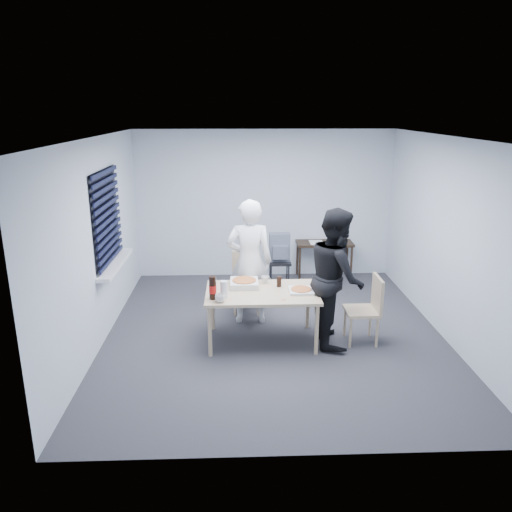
{
  "coord_description": "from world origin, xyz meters",
  "views": [
    {
      "loc": [
        -0.49,
        -6.19,
        2.94
      ],
      "look_at": [
        -0.24,
        0.1,
        1.07
      ],
      "focal_mm": 35.0,
      "sensor_mm": 36.0,
      "label": 1
    }
  ],
  "objects_px": {
    "chair_right": "(369,305)",
    "person_black": "(336,277)",
    "dining_table": "(262,296)",
    "chair_far": "(246,277)",
    "mug_a": "(220,298)",
    "stool": "(279,267)",
    "soda_bottle": "(213,288)",
    "mug_b": "(265,280)",
    "side_table": "(324,246)",
    "person_white": "(249,262)",
    "backpack": "(280,248)"
  },
  "relations": [
    {
      "from": "soda_bottle",
      "to": "person_black",
      "type": "bearing_deg",
      "value": 7.85
    },
    {
      "from": "person_black",
      "to": "mug_a",
      "type": "bearing_deg",
      "value": 102.36
    },
    {
      "from": "chair_far",
      "to": "person_black",
      "type": "xyz_separation_m",
      "value": [
        1.12,
        -1.13,
        0.37
      ]
    },
    {
      "from": "dining_table",
      "to": "side_table",
      "type": "distance_m",
      "value": 2.8
    },
    {
      "from": "person_white",
      "to": "backpack",
      "type": "bearing_deg",
      "value": -113.11
    },
    {
      "from": "soda_bottle",
      "to": "mug_b",
      "type": "bearing_deg",
      "value": 39.36
    },
    {
      "from": "person_black",
      "to": "soda_bottle",
      "type": "height_order",
      "value": "person_black"
    },
    {
      "from": "chair_far",
      "to": "mug_a",
      "type": "xyz_separation_m",
      "value": [
        -0.34,
        -1.45,
        0.23
      ]
    },
    {
      "from": "side_table",
      "to": "person_black",
      "type": "bearing_deg",
      "value": -96.73
    },
    {
      "from": "soda_bottle",
      "to": "stool",
      "type": "bearing_deg",
      "value": 65.04
    },
    {
      "from": "person_black",
      "to": "stool",
      "type": "distance_m",
      "value": 2.07
    },
    {
      "from": "stool",
      "to": "person_white",
      "type": "bearing_deg",
      "value": -112.88
    },
    {
      "from": "chair_right",
      "to": "backpack",
      "type": "relative_size",
      "value": 1.9
    },
    {
      "from": "stool",
      "to": "soda_bottle",
      "type": "height_order",
      "value": "soda_bottle"
    },
    {
      "from": "mug_a",
      "to": "stool",
      "type": "bearing_deg",
      "value": 68.04
    },
    {
      "from": "dining_table",
      "to": "chair_right",
      "type": "relative_size",
      "value": 1.61
    },
    {
      "from": "dining_table",
      "to": "soda_bottle",
      "type": "distance_m",
      "value": 0.69
    },
    {
      "from": "chair_far",
      "to": "person_white",
      "type": "xyz_separation_m",
      "value": [
        0.04,
        -0.44,
        0.37
      ]
    },
    {
      "from": "backpack",
      "to": "soda_bottle",
      "type": "relative_size",
      "value": 1.61
    },
    {
      "from": "side_table",
      "to": "mug_a",
      "type": "height_order",
      "value": "mug_a"
    },
    {
      "from": "chair_right",
      "to": "side_table",
      "type": "xyz_separation_m",
      "value": [
        -0.13,
        2.58,
        0.07
      ]
    },
    {
      "from": "chair_right",
      "to": "mug_a",
      "type": "distance_m",
      "value": 1.93
    },
    {
      "from": "mug_a",
      "to": "person_black",
      "type": "bearing_deg",
      "value": 12.36
    },
    {
      "from": "stool",
      "to": "mug_a",
      "type": "height_order",
      "value": "mug_a"
    },
    {
      "from": "side_table",
      "to": "mug_b",
      "type": "distance_m",
      "value": 2.5
    },
    {
      "from": "dining_table",
      "to": "chair_right",
      "type": "distance_m",
      "value": 1.38
    },
    {
      "from": "dining_table",
      "to": "person_black",
      "type": "xyz_separation_m",
      "value": [
        0.94,
        -0.03,
        0.25
      ]
    },
    {
      "from": "person_white",
      "to": "soda_bottle",
      "type": "bearing_deg",
      "value": 62.24
    },
    {
      "from": "chair_right",
      "to": "person_black",
      "type": "relative_size",
      "value": 0.5
    },
    {
      "from": "chair_right",
      "to": "mug_a",
      "type": "xyz_separation_m",
      "value": [
        -1.89,
        -0.28,
        0.23
      ]
    },
    {
      "from": "person_black",
      "to": "chair_far",
      "type": "bearing_deg",
      "value": 44.81
    },
    {
      "from": "dining_table",
      "to": "mug_b",
      "type": "distance_m",
      "value": 0.33
    },
    {
      "from": "person_black",
      "to": "backpack",
      "type": "xyz_separation_m",
      "value": [
        -0.55,
        1.92,
        -0.15
      ]
    },
    {
      "from": "chair_far",
      "to": "person_black",
      "type": "distance_m",
      "value": 1.63
    },
    {
      "from": "chair_far",
      "to": "mug_a",
      "type": "height_order",
      "value": "chair_far"
    },
    {
      "from": "person_white",
      "to": "soda_bottle",
      "type": "relative_size",
      "value": 6.08
    },
    {
      "from": "dining_table",
      "to": "chair_right",
      "type": "bearing_deg",
      "value": -2.84
    },
    {
      "from": "backpack",
      "to": "mug_b",
      "type": "distance_m",
      "value": 1.62
    },
    {
      "from": "dining_table",
      "to": "backpack",
      "type": "height_order",
      "value": "backpack"
    },
    {
      "from": "dining_table",
      "to": "person_white",
      "type": "relative_size",
      "value": 0.81
    },
    {
      "from": "chair_right",
      "to": "person_white",
      "type": "relative_size",
      "value": 0.5
    },
    {
      "from": "chair_far",
      "to": "soda_bottle",
      "type": "distance_m",
      "value": 1.45
    },
    {
      "from": "mug_b",
      "to": "chair_right",
      "type": "bearing_deg",
      "value": -16.07
    },
    {
      "from": "backpack",
      "to": "chair_far",
      "type": "bearing_deg",
      "value": -111.62
    },
    {
      "from": "side_table",
      "to": "mug_a",
      "type": "relative_size",
      "value": 8.06
    },
    {
      "from": "dining_table",
      "to": "side_table",
      "type": "height_order",
      "value": "dining_table"
    },
    {
      "from": "chair_right",
      "to": "soda_bottle",
      "type": "xyz_separation_m",
      "value": [
        -1.98,
        -0.17,
        0.32
      ]
    },
    {
      "from": "chair_right",
      "to": "person_black",
      "type": "height_order",
      "value": "person_black"
    },
    {
      "from": "chair_right",
      "to": "side_table",
      "type": "relative_size",
      "value": 0.9
    },
    {
      "from": "mug_a",
      "to": "mug_b",
      "type": "height_order",
      "value": "mug_a"
    }
  ]
}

